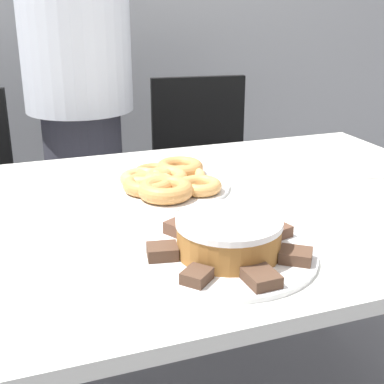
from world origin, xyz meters
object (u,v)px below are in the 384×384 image
Objects in this scene: frosted_cake at (229,236)px; plate_cake at (228,255)px; office_chair_right at (206,197)px; napkin at (369,173)px; plate_donuts at (165,186)px; person_standing at (79,97)px.

plate_cake is at bearing 0.00° from frosted_cake.
office_chair_right reaches higher than plate_cake.
napkin is at bearing 30.06° from frosted_cake.
frosted_cake is (-0.39, -1.11, 0.37)m from office_chair_right.
plate_donuts is 2.31× the size of napkin.
person_standing reaches higher than plate_donuts.
office_chair_right is at bearing 61.06° from plate_donuts.
frosted_cake reaches higher than napkin.
plate_cake is 1.01× the size of plate_donuts.
person_standing is 0.73m from plate_donuts.
office_chair_right reaches higher than frosted_cake.
person_standing is 1.05m from napkin.
person_standing is at bearing 95.14° from frosted_cake.
plate_cake reaches higher than napkin.
person_standing reaches higher than frosted_cake.
plate_cake is 0.04m from frosted_cake.
office_chair_right is (0.49, -0.02, -0.44)m from person_standing.
plate_donuts is (0.00, 0.41, 0.00)m from plate_cake.
person_standing is at bearing 98.20° from plate_donuts.
frosted_cake is 0.66m from napkin.
plate_cake is 0.66m from napkin.
napkin is (0.57, 0.33, -0.00)m from plate_cake.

